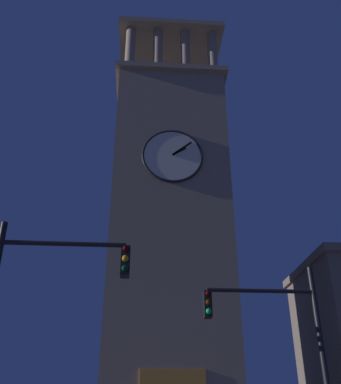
{
  "coord_description": "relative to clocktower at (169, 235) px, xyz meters",
  "views": [
    {
      "loc": [
        0.03,
        21.15,
        1.54
      ],
      "look_at": [
        -1.78,
        -5.15,
        15.42
      ],
      "focal_mm": 41.73,
      "sensor_mm": 36.0,
      "label": 1
    }
  ],
  "objects": [
    {
      "name": "traffic_signal_mid",
      "position": [
        4.14,
        15.88,
        -8.36
      ],
      "size": [
        3.22,
        0.41,
        6.02
      ],
      "color": "black",
      "rests_on": "ground_plane"
    },
    {
      "name": "clocktower",
      "position": [
        0.0,
        0.0,
        0.0
      ],
      "size": [
        7.73,
        7.1,
        30.46
      ],
      "color": "gray",
      "rests_on": "ground_plane"
    },
    {
      "name": "traffic_signal_far",
      "position": [
        -2.31,
        13.72,
        -8.6
      ],
      "size": [
        3.32,
        0.41,
        5.76
      ],
      "color": "black",
      "rests_on": "ground_plane"
    }
  ]
}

